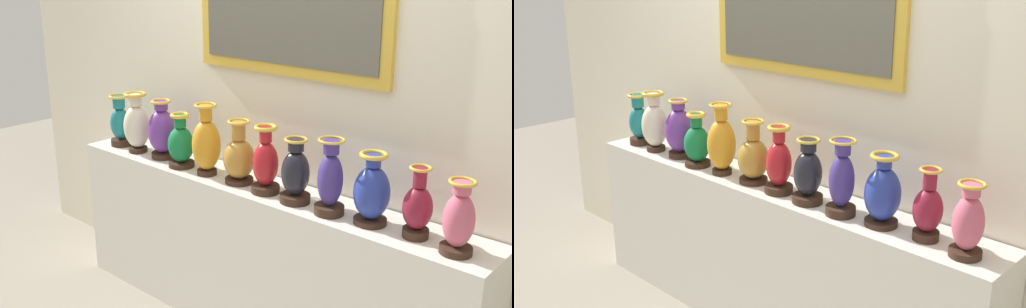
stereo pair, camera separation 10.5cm
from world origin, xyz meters
The scene contains 14 objects.
display_shelf centered at (0.00, 0.00, 0.46)m, with size 2.71×0.36×0.91m, color silver.
back_wall centered at (0.00, 0.24, 1.46)m, with size 4.85×0.14×2.90m.
vase_teal centered at (-1.17, -0.03, 1.06)m, with size 0.14×0.14×0.34m.
vase_ivory centered at (-0.97, -0.05, 1.09)m, with size 0.17×0.17×0.39m.
vase_violet centered at (-0.75, -0.02, 1.08)m, with size 0.18×0.18×0.37m.
vase_emerald centered at (-0.54, -0.06, 1.05)m, with size 0.16×0.16×0.33m.
vase_amber centered at (-0.33, -0.06, 1.10)m, with size 0.16×0.16×0.42m.
vase_ochre centered at (-0.10, -0.03, 1.06)m, with size 0.17×0.17×0.36m.
vase_crimson centered at (0.11, -0.05, 1.07)m, with size 0.15×0.15×0.37m.
vase_onyx centered at (0.31, -0.05, 1.06)m, with size 0.16×0.16×0.34m.
vase_indigo centered at (0.53, -0.06, 1.08)m, with size 0.15×0.15×0.38m.
vase_cobalt centered at (0.74, -0.03, 1.07)m, with size 0.17×0.17×0.35m.
vase_burgundy centered at (0.97, -0.02, 1.05)m, with size 0.13×0.13×0.33m.
vase_rose centered at (1.17, -0.05, 1.06)m, with size 0.14×0.14×0.33m.
Camera 2 is at (2.19, -2.30, 2.11)m, focal length 43.29 mm.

